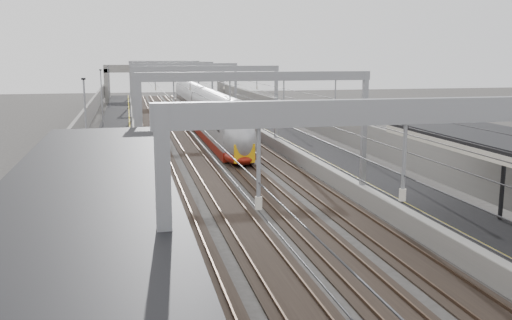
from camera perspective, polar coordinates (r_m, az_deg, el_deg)
name	(u,v)px	position (r m, az deg, el deg)	size (l,w,h in m)	color
platform_left	(117,144)	(53.92, -13.72, 1.59)	(4.00, 120.00, 1.00)	black
platform_right	(285,138)	(55.92, 2.90, 2.18)	(4.00, 120.00, 1.00)	black
tracks	(204,146)	(54.41, -5.25, 1.44)	(11.40, 140.00, 0.20)	black
overhead_line	(195,78)	(60.37, -6.17, 8.11)	(13.00, 140.00, 6.60)	gray
canopy_left	(73,228)	(11.85, -17.81, -6.51)	(4.40, 30.00, 4.24)	black
overbridge	(165,73)	(108.58, -9.12, 8.56)	(22.00, 2.20, 6.90)	gray
wall_left	(80,133)	(53.93, -17.17, 2.61)	(0.30, 120.00, 3.20)	gray
wall_right	(316,126)	(56.71, 6.04, 3.37)	(0.30, 120.00, 3.20)	gray
train	(206,115)	(63.67, -5.05, 4.50)	(2.55, 46.40, 4.03)	maroon
signal_green	(140,99)	(82.57, -11.52, 5.96)	(0.32, 0.32, 3.48)	black
signal_red_near	(207,103)	(75.32, -4.95, 5.72)	(0.32, 0.32, 3.48)	black
signal_red_far	(212,97)	(85.64, -4.41, 6.28)	(0.32, 0.32, 3.48)	black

